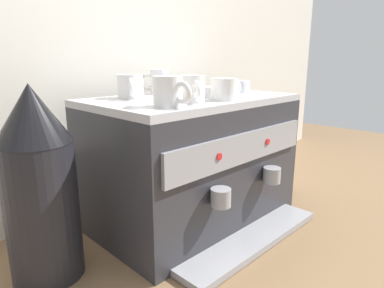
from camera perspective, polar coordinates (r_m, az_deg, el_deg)
name	(u,v)px	position (r m, az deg, el deg)	size (l,w,h in m)	color
ground_plane	(192,216)	(1.23, 0.00, -12.17)	(4.00, 4.00, 0.00)	brown
tiled_backsplash_wall	(134,70)	(1.34, -9.79, 12.25)	(2.80, 0.03, 1.01)	silver
espresso_machine	(193,160)	(1.14, 0.17, -2.72)	(0.67, 0.52, 0.43)	#2D2D33
ceramic_cup_0	(130,86)	(1.07, -10.45, 9.62)	(0.09, 0.11, 0.07)	white
ceramic_cup_1	(158,82)	(1.20, -5.75, 10.50)	(0.08, 0.10, 0.08)	white
ceramic_cup_2	(169,91)	(0.86, -3.92, 8.92)	(0.08, 0.12, 0.08)	white
ceramic_cup_3	(193,89)	(0.95, 0.10, 9.36)	(0.08, 0.10, 0.07)	white
ceramic_cup_4	(226,89)	(1.02, 5.76, 9.30)	(0.11, 0.08, 0.06)	white
ceramic_bowl_0	(210,92)	(1.10, 3.08, 8.83)	(0.09, 0.09, 0.03)	white
ceramic_bowl_1	(237,87)	(1.27, 7.76, 9.65)	(0.09, 0.09, 0.04)	white
coffee_grinder	(40,185)	(0.90, -24.54, -6.33)	(0.18, 0.18, 0.49)	black
milk_pitcher	(276,169)	(1.51, 14.07, -4.21)	(0.10, 0.10, 0.16)	#B7B7BC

